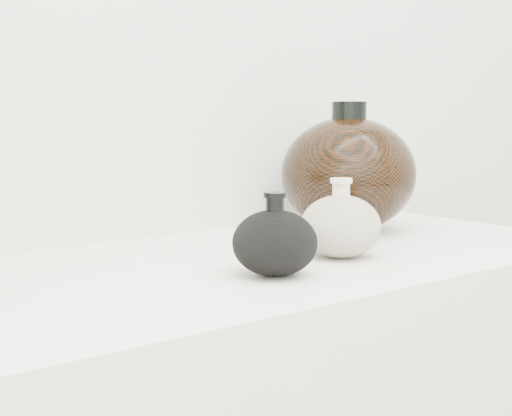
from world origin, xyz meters
TOP-DOWN VIEW (x-y plane):
  - black_gourd_vase at (-0.00, 0.84)m, footprint 0.13×0.13m
  - cream_gourd_vase at (0.15, 0.88)m, footprint 0.13×0.13m
  - right_round_pot at (0.33, 1.04)m, footprint 0.24×0.24m

SIDE VIEW (x-z plane):
  - black_gourd_vase at x=0.00m, z-range 0.89..1.00m
  - cream_gourd_vase at x=0.15m, z-range 0.89..1.00m
  - right_round_pot at x=0.33m, z-range 0.89..1.11m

